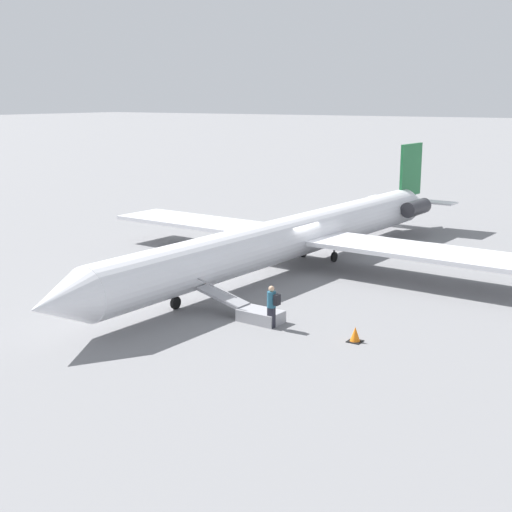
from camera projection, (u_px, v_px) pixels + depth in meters
ground_plane at (291, 269)px, 38.51m from camera, size 600.00×600.00×0.00m
airplane_main at (301, 234)px, 38.84m from camera, size 33.89×26.28×5.94m
boarding_stairs at (253, 312)px, 29.59m from camera, size 1.23×4.06×1.55m
passenger at (272, 304)px, 28.46m from camera, size 0.36×0.55×1.74m
traffic_cone_near_stairs at (355, 335)px, 26.98m from camera, size 0.54×0.54×0.59m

